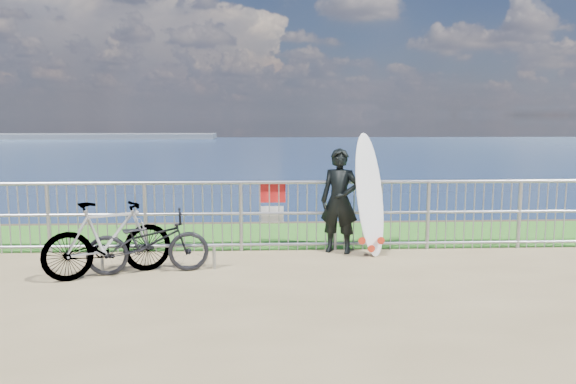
{
  "coord_description": "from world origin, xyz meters",
  "views": [
    {
      "loc": [
        -0.15,
        -7.17,
        2.15
      ],
      "look_at": [
        0.23,
        1.2,
        1.0
      ],
      "focal_mm": 35.0,
      "sensor_mm": 36.0,
      "label": 1
    }
  ],
  "objects_px": {
    "bicycle_near": "(148,242)",
    "bicycle_far": "(108,239)",
    "surfer": "(340,201)",
    "surfboard": "(370,199)"
  },
  "relations": [
    {
      "from": "surfer",
      "to": "bicycle_far",
      "type": "relative_size",
      "value": 0.96
    },
    {
      "from": "surfer",
      "to": "bicycle_near",
      "type": "bearing_deg",
      "value": -138.79
    },
    {
      "from": "surfer",
      "to": "bicycle_far",
      "type": "xyz_separation_m",
      "value": [
        -3.27,
        -1.19,
        -0.31
      ]
    },
    {
      "from": "surfer",
      "to": "bicycle_near",
      "type": "distance_m",
      "value": 2.99
    },
    {
      "from": "surfboard",
      "to": "bicycle_far",
      "type": "distance_m",
      "value": 3.86
    },
    {
      "from": "surfer",
      "to": "bicycle_far",
      "type": "height_order",
      "value": "surfer"
    },
    {
      "from": "bicycle_far",
      "to": "bicycle_near",
      "type": "bearing_deg",
      "value": -102.17
    },
    {
      "from": "bicycle_far",
      "to": "surfboard",
      "type": "bearing_deg",
      "value": -101.39
    },
    {
      "from": "bicycle_near",
      "to": "bicycle_far",
      "type": "distance_m",
      "value": 0.52
    },
    {
      "from": "surfboard",
      "to": "bicycle_far",
      "type": "height_order",
      "value": "surfboard"
    }
  ]
}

